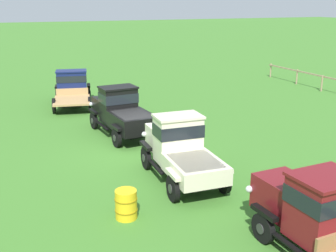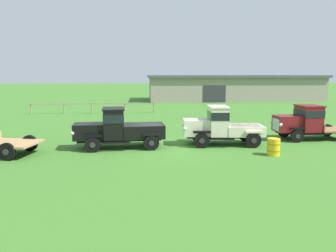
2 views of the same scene
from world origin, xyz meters
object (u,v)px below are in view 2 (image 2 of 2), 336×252
(vintage_truck_midrow_center, at_px, (221,126))
(vintage_truck_far_side, at_px, (304,122))
(vintage_truck_second_in_line, at_px, (119,128))
(farm_shed, at_px, (233,87))
(oil_drum_beside_row, at_px, (274,147))

(vintage_truck_midrow_center, height_order, vintage_truck_far_side, vintage_truck_midrow_center)
(vintage_truck_second_in_line, relative_size, vintage_truck_far_side, 1.07)
(farm_shed, xyz_separation_m, vintage_truck_far_side, (-3.95, -30.53, -0.79))
(vintage_truck_second_in_line, height_order, vintage_truck_midrow_center, vintage_truck_midrow_center)
(farm_shed, xyz_separation_m, oil_drum_beside_row, (-7.42, -34.31, -1.49))
(farm_shed, height_order, oil_drum_beside_row, farm_shed)
(oil_drum_beside_row, bearing_deg, vintage_truck_second_in_line, 163.66)
(vintage_truck_second_in_line, xyz_separation_m, oil_drum_beside_row, (7.89, -2.31, -0.67))
(vintage_truck_midrow_center, bearing_deg, farm_shed, 73.26)
(oil_drum_beside_row, bearing_deg, farm_shed, 77.79)
(oil_drum_beside_row, bearing_deg, vintage_truck_midrow_center, 127.95)
(vintage_truck_midrow_center, bearing_deg, vintage_truck_second_in_line, -176.40)
(vintage_truck_far_side, bearing_deg, oil_drum_beside_row, -132.59)
(farm_shed, distance_m, vintage_truck_far_side, 30.79)
(vintage_truck_midrow_center, bearing_deg, oil_drum_beside_row, -52.05)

